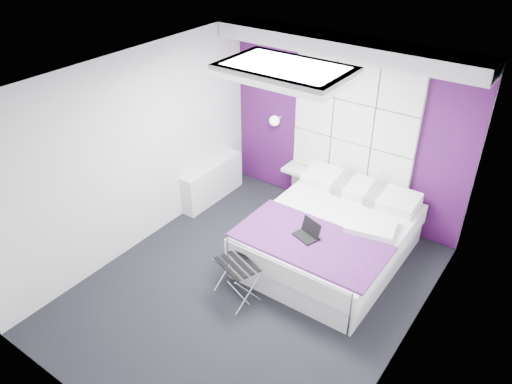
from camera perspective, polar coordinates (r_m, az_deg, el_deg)
floor at (r=6.19m, az=-0.41°, el=-10.87°), size 4.40×4.40×0.00m
ceiling at (r=4.83m, az=-0.53°, el=12.50°), size 4.40×4.40×0.00m
wall_back at (r=7.09m, az=10.09°, el=7.13°), size 3.60×0.00×3.60m
wall_left at (r=6.48m, az=-13.51°, el=4.31°), size 0.00×4.40×4.40m
wall_right at (r=4.77m, az=17.51°, el=-7.33°), size 0.00×4.40×4.40m
accent_wall at (r=7.08m, az=10.05°, el=7.10°), size 3.58×0.02×2.58m
soffit at (r=6.47m, az=10.07°, el=16.10°), size 3.58×0.50×0.20m
headboard at (r=7.04m, az=10.86°, el=5.69°), size 1.80×0.08×2.30m
skylight at (r=5.32m, az=3.38°, el=13.70°), size 1.36×0.86×0.12m
wall_lamp at (r=7.47m, az=2.29°, el=8.24°), size 0.15×0.15×0.15m
radiator at (r=7.69m, az=-4.98°, el=1.18°), size 0.22×1.20×0.60m
bed at (r=6.51m, az=8.52°, el=-5.16°), size 1.79×2.17×0.76m
nightstand at (r=7.52m, az=4.99°, el=2.57°), size 0.45×0.35×0.05m
luggage_rack at (r=5.92m, az=-2.09°, el=-10.05°), size 0.50×0.37×0.50m
laptop at (r=5.99m, az=5.94°, el=-4.58°), size 0.29×0.21×0.21m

